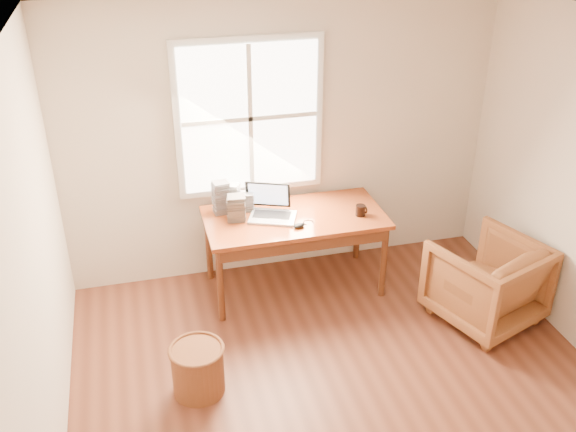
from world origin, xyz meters
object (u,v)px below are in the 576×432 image
armchair (486,281)px  laptop (272,203)px  desk (294,218)px  wicker_stool (198,370)px  cd_stack_a (232,198)px  coffee_mug (360,210)px

armchair → laptop: bearing=-48.0°
desk → wicker_stool: desk is taller
desk → cd_stack_a: bearing=155.1°
desk → armchair: desk is taller
wicker_stool → coffee_mug: coffee_mug is taller
wicker_stool → coffee_mug: 2.00m
desk → armchair: (1.46, -0.87, -0.36)m
armchair → cd_stack_a: bearing=-49.6°
armchair → wicker_stool: armchair is taller
armchair → coffee_mug: bearing=-59.8°
cd_stack_a → coffee_mug: bearing=-19.2°
armchair → cd_stack_a: (-1.97, 1.11, 0.50)m
laptop → coffee_mug: laptop is taller
desk → cd_stack_a: size_ratio=6.27×
desk → laptop: (-0.20, -0.00, 0.17)m
wicker_stool → coffee_mug: (1.62, 1.02, 0.61)m
wicker_stool → laptop: (0.85, 1.16, 0.71)m
coffee_mug → cd_stack_a: bearing=142.0°
wicker_stool → laptop: size_ratio=0.89×
coffee_mug → desk: bearing=147.5°
desk → wicker_stool: bearing=-132.2°
wicker_stool → laptop: laptop is taller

